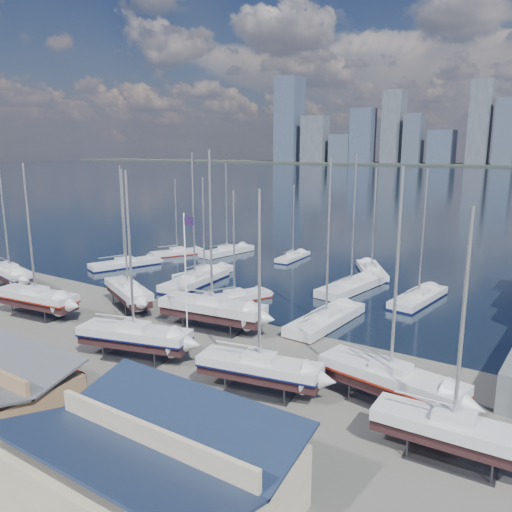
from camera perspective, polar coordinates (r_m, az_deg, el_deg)
The scene contains 25 objects.
ground at distance 48.27m, azimuth -11.71°, elevation -9.55°, with size 1400.00×1400.00×0.00m, color #605E59.
shed_blue at distance 26.99m, azimuth -11.89°, elevation -22.36°, with size 13.65×9.45×4.71m.
sailboat_cradle_0 at distance 71.43m, azimuth -26.29°, elevation -1.77°, with size 9.94×4.60×15.54m.
sailboat_cradle_1 at distance 58.37m, azimuth -23.86°, elevation -4.39°, with size 10.35×4.01×16.28m.
sailboat_cradle_2 at distance 57.80m, azimuth -14.42°, elevation -3.91°, with size 9.76×6.44×15.58m.
sailboat_cradle_3 at distance 44.14m, azimuth -13.73°, elevation -8.86°, with size 10.28×5.34×15.99m.
sailboat_cradle_4 at distance 49.73m, azimuth -5.02°, elevation -6.05°, with size 11.14×4.38×17.58m.
sailboat_cradle_5 at distance 37.20m, azimuth 0.38°, elevation -12.65°, with size 9.55×4.29×15.00m.
sailboat_cradle_6 at distance 36.56m, azimuth 15.10°, elevation -13.41°, with size 10.61×4.54×16.56m.
sailboat_cradle_7 at distance 31.90m, azimuth 21.59°, elevation -18.04°, with size 9.04×2.81×14.74m.
sailboat_moored_0 at distance 78.81m, azimuth -14.73°, elevation -1.00°, with size 6.58×11.07×15.99m.
sailboat_moored_1 at distance 85.87m, azimuth -8.99°, elevation 0.30°, with size 6.40×9.18×13.49m.
sailboat_moored_2 at distance 85.70m, azimuth -3.34°, elevation 0.42°, with size 4.55×10.99×16.10m.
sailboat_moored_3 at distance 66.85m, azimuth -6.96°, elevation -3.00°, with size 4.55×12.37×18.09m.
sailboat_moored_4 at distance 71.14m, azimuth -5.89°, elevation -2.04°, with size 4.02×9.94×14.58m.
sailboat_moored_5 at distance 81.60m, azimuth 4.23°, elevation -0.20°, with size 2.72×8.58×12.70m.
sailboat_moored_6 at distance 59.31m, azimuth -2.47°, elevation -4.88°, with size 6.14×9.41×13.72m.
sailboat_moored_7 at distance 64.62m, azimuth 10.80°, elevation -3.64°, with size 4.94×12.24×17.96m.
sailboat_moored_8 at distance 73.82m, azimuth 13.05°, elevation -1.79°, with size 7.95×10.62×15.83m.
sailboat_moored_9 at distance 52.05m, azimuth 8.00°, elevation -7.42°, with size 3.89×11.82×17.61m.
sailboat_moored_10 at distance 61.90m, azimuth 18.07°, elevation -4.75°, with size 4.30×11.16×16.27m.
car_b at distance 44.70m, azimuth -23.80°, elevation -11.08°, with size 1.66×4.77×1.57m, color gray.
car_c at distance 40.29m, azimuth -22.82°, elevation -13.60°, with size 2.53×5.49×1.53m, color gray.
car_d at distance 37.07m, azimuth -18.84°, elevation -15.72°, with size 1.93×4.74×1.38m, color gray.
flagpole at distance 43.17m, azimuth -7.96°, elevation -2.02°, with size 1.09×0.12×12.38m.
Camera 1 is at (32.29, -41.30, 17.56)m, focal length 35.00 mm.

